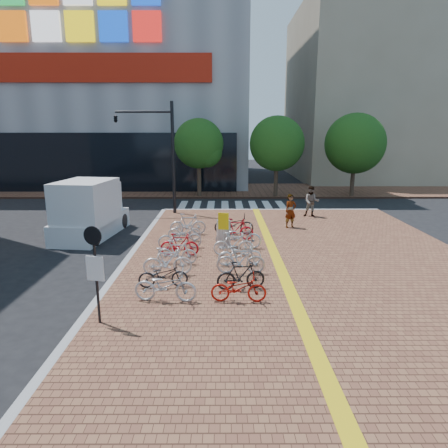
{
  "coord_description": "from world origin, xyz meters",
  "views": [
    {
      "loc": [
        -0.16,
        -13.62,
        5.16
      ],
      "look_at": [
        -0.11,
        2.86,
        1.3
      ],
      "focal_mm": 32.0,
      "sensor_mm": 36.0,
      "label": 1
    }
  ],
  "objects_px": {
    "bike_15": "(234,224)",
    "bike_14": "(236,229)",
    "box_truck": "(90,209)",
    "utility_box": "(223,233)",
    "traffic_light_pole": "(147,137)",
    "pedestrian_a": "(291,211)",
    "bike_1": "(163,275)",
    "bike_3": "(177,252)",
    "bike_12": "(233,244)",
    "bike_10": "(241,260)",
    "notice_sign": "(95,263)",
    "bike_11": "(240,254)",
    "bike_13": "(238,236)",
    "bike_9": "(241,275)",
    "pedestrian_b": "(312,201)",
    "bike_6": "(184,231)",
    "bike_8": "(239,288)",
    "bike_7": "(188,224)",
    "yellow_sign": "(223,225)",
    "bike_2": "(167,261)",
    "bike_5": "(180,237)",
    "bike_4": "(179,245)",
    "bike_0": "(165,286)"
  },
  "relations": [
    {
      "from": "bike_1",
      "to": "bike_9",
      "type": "bearing_deg",
      "value": -100.42
    },
    {
      "from": "bike_11",
      "to": "bike_7",
      "type": "bearing_deg",
      "value": 20.07
    },
    {
      "from": "bike_3",
      "to": "bike_12",
      "type": "relative_size",
      "value": 0.94
    },
    {
      "from": "bike_0",
      "to": "bike_2",
      "type": "distance_m",
      "value": 2.2
    },
    {
      "from": "bike_10",
      "to": "yellow_sign",
      "type": "bearing_deg",
      "value": 12.25
    },
    {
      "from": "bike_1",
      "to": "box_truck",
      "type": "bearing_deg",
      "value": 26.63
    },
    {
      "from": "bike_3",
      "to": "bike_12",
      "type": "xyz_separation_m",
      "value": [
        2.2,
        1.01,
        0.03
      ]
    },
    {
      "from": "bike_8",
      "to": "bike_13",
      "type": "xyz_separation_m",
      "value": [
        0.2,
        5.65,
        0.09
      ]
    },
    {
      "from": "pedestrian_a",
      "to": "box_truck",
      "type": "xyz_separation_m",
      "value": [
        -10.18,
        -1.17,
        0.32
      ]
    },
    {
      "from": "bike_3",
      "to": "pedestrian_b",
      "type": "bearing_deg",
      "value": -33.14
    },
    {
      "from": "utility_box",
      "to": "notice_sign",
      "type": "relative_size",
      "value": 0.45
    },
    {
      "from": "bike_13",
      "to": "bike_9",
      "type": "bearing_deg",
      "value": -174.51
    },
    {
      "from": "bike_11",
      "to": "bike_15",
      "type": "relative_size",
      "value": 0.87
    },
    {
      "from": "bike_15",
      "to": "box_truck",
      "type": "height_order",
      "value": "box_truck"
    },
    {
      "from": "bike_5",
      "to": "bike_7",
      "type": "distance_m",
      "value": 2.41
    },
    {
      "from": "pedestrian_a",
      "to": "box_truck",
      "type": "distance_m",
      "value": 10.25
    },
    {
      "from": "bike_6",
      "to": "utility_box",
      "type": "bearing_deg",
      "value": -116.51
    },
    {
      "from": "utility_box",
      "to": "traffic_light_pole",
      "type": "height_order",
      "value": "traffic_light_pole"
    },
    {
      "from": "bike_6",
      "to": "bike_12",
      "type": "height_order",
      "value": "bike_12"
    },
    {
      "from": "bike_15",
      "to": "bike_14",
      "type": "bearing_deg",
      "value": -172.87
    },
    {
      "from": "bike_8",
      "to": "bike_7",
      "type": "bearing_deg",
      "value": 17.36
    },
    {
      "from": "pedestrian_b",
      "to": "bike_12",
      "type": "bearing_deg",
      "value": -109.83
    },
    {
      "from": "bike_4",
      "to": "pedestrian_b",
      "type": "distance_m",
      "value": 10.41
    },
    {
      "from": "bike_10",
      "to": "notice_sign",
      "type": "distance_m",
      "value": 5.56
    },
    {
      "from": "bike_9",
      "to": "bike_10",
      "type": "height_order",
      "value": "bike_10"
    },
    {
      "from": "bike_2",
      "to": "bike_5",
      "type": "distance_m",
      "value": 3.33
    },
    {
      "from": "bike_5",
      "to": "traffic_light_pole",
      "type": "distance_m",
      "value": 9.21
    },
    {
      "from": "bike_8",
      "to": "bike_9",
      "type": "distance_m",
      "value": 0.97
    },
    {
      "from": "bike_0",
      "to": "bike_11",
      "type": "distance_m",
      "value": 4.05
    },
    {
      "from": "bike_11",
      "to": "bike_13",
      "type": "distance_m",
      "value": 2.32
    },
    {
      "from": "bike_11",
      "to": "traffic_light_pole",
      "type": "height_order",
      "value": "traffic_light_pole"
    },
    {
      "from": "bike_1",
      "to": "bike_7",
      "type": "distance_m",
      "value": 6.83
    },
    {
      "from": "bike_0",
      "to": "bike_1",
      "type": "height_order",
      "value": "bike_0"
    },
    {
      "from": "bike_10",
      "to": "notice_sign",
      "type": "relative_size",
      "value": 0.65
    },
    {
      "from": "bike_8",
      "to": "bike_11",
      "type": "relative_size",
      "value": 0.99
    },
    {
      "from": "bike_11",
      "to": "bike_12",
      "type": "distance_m",
      "value": 1.21
    },
    {
      "from": "bike_8",
      "to": "bike_3",
      "type": "bearing_deg",
      "value": 34.48
    },
    {
      "from": "bike_5",
      "to": "bike_13",
      "type": "distance_m",
      "value": 2.54
    },
    {
      "from": "utility_box",
      "to": "notice_sign",
      "type": "distance_m",
      "value": 8.06
    },
    {
      "from": "bike_2",
      "to": "bike_12",
      "type": "height_order",
      "value": "bike_2"
    },
    {
      "from": "bike_14",
      "to": "bike_8",
      "type": "bearing_deg",
      "value": -174.78
    },
    {
      "from": "bike_3",
      "to": "bike_13",
      "type": "relative_size",
      "value": 0.77
    },
    {
      "from": "bike_1",
      "to": "bike_15",
      "type": "distance_m",
      "value": 7.34
    },
    {
      "from": "bike_12",
      "to": "notice_sign",
      "type": "distance_m",
      "value": 7.07
    },
    {
      "from": "bike_7",
      "to": "bike_14",
      "type": "relative_size",
      "value": 1.04
    },
    {
      "from": "bike_4",
      "to": "yellow_sign",
      "type": "distance_m",
      "value": 2.03
    },
    {
      "from": "utility_box",
      "to": "yellow_sign",
      "type": "xyz_separation_m",
      "value": [
        -0.01,
        -0.71,
        0.56
      ]
    },
    {
      "from": "bike_8",
      "to": "bike_10",
      "type": "distance_m",
      "value": 2.4
    },
    {
      "from": "pedestrian_a",
      "to": "bike_11",
      "type": "bearing_deg",
      "value": -137.01
    },
    {
      "from": "bike_8",
      "to": "bike_10",
      "type": "xyz_separation_m",
      "value": [
        0.17,
        2.39,
        0.08
      ]
    }
  ]
}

